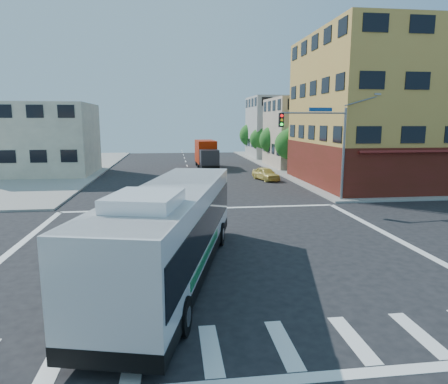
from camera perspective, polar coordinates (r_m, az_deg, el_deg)
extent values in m
plane|color=black|center=(18.81, -1.18, -8.56)|extent=(120.00, 120.00, 0.00)
cube|color=#98958D|center=(64.62, 27.61, 3.65)|extent=(50.00, 50.00, 0.15)
cube|color=#B49040|center=(42.33, 24.27, 10.54)|extent=(18.00, 15.00, 14.00)
cube|color=#591A14|center=(42.51, 23.78, 3.80)|extent=(18.09, 15.08, 4.00)
cube|color=#C2AE94|center=(55.08, 12.89, 8.24)|extent=(12.00, 10.00, 9.00)
cube|color=#A2A29D|center=(68.39, 8.84, 9.10)|extent=(12.00, 10.00, 10.00)
cube|color=beige|center=(50.10, -25.04, 6.83)|extent=(12.00, 10.00, 8.00)
cylinder|color=slate|center=(31.32, 16.69, 5.05)|extent=(0.18, 0.18, 7.00)
cylinder|color=slate|center=(30.06, 12.75, 10.95)|extent=(5.01, 0.62, 0.12)
cube|color=black|center=(29.06, 8.17, 10.15)|extent=(0.32, 0.30, 1.00)
sphere|color=#FF0C0C|center=(28.90, 8.27, 10.74)|extent=(0.20, 0.20, 0.20)
sphere|color=yellow|center=(28.89, 8.26, 10.14)|extent=(0.20, 0.20, 0.20)
sphere|color=#19FF33|center=(28.90, 8.24, 9.55)|extent=(0.20, 0.20, 0.20)
cube|color=navy|center=(30.28, 13.64, 11.38)|extent=(1.80, 0.22, 0.28)
cube|color=gray|center=(32.60, 21.04, 12.92)|extent=(0.50, 0.22, 0.14)
cylinder|color=#392114|center=(47.99, 9.33, 3.89)|extent=(0.28, 0.28, 1.92)
sphere|color=#1C5719|center=(47.80, 9.41, 6.76)|extent=(3.60, 3.60, 3.60)
sphere|color=#1C5719|center=(47.59, 10.02, 7.81)|extent=(2.52, 2.52, 2.52)
cylinder|color=#392114|center=(55.67, 6.99, 4.82)|extent=(0.28, 0.28, 1.99)
sphere|color=#1C5719|center=(55.50, 7.04, 7.41)|extent=(3.80, 3.80, 3.80)
sphere|color=#1C5719|center=(55.27, 7.55, 8.38)|extent=(2.66, 2.66, 2.66)
cylinder|color=#392114|center=(63.42, 5.21, 5.44)|extent=(0.28, 0.28, 1.89)
sphere|color=#1C5719|center=(63.28, 5.24, 7.52)|extent=(3.40, 3.40, 3.40)
sphere|color=#1C5719|center=(63.05, 5.67, 8.28)|extent=(2.38, 2.38, 2.38)
cylinder|color=#392114|center=(71.23, 3.82, 6.02)|extent=(0.28, 0.28, 2.03)
sphere|color=#1C5719|center=(71.09, 3.84, 8.12)|extent=(4.00, 4.00, 4.00)
sphere|color=#1C5719|center=(70.85, 4.22, 8.92)|extent=(2.80, 2.80, 2.80)
cube|color=black|center=(15.90, -7.25, -9.88)|extent=(5.89, 13.47, 0.49)
cube|color=silver|center=(15.50, -7.36, -5.21)|extent=(5.87, 13.44, 3.12)
cube|color=black|center=(15.45, -7.38, -4.52)|extent=(5.83, 13.07, 1.37)
cube|color=black|center=(21.70, -3.25, -0.52)|extent=(2.51, 0.68, 1.48)
cube|color=#E5590C|center=(21.56, -3.27, 2.36)|extent=(2.05, 0.56, 0.31)
cube|color=silver|center=(15.18, -7.49, 0.25)|extent=(5.75, 13.17, 0.13)
cube|color=silver|center=(12.02, -11.30, -1.17)|extent=(2.48, 2.81, 0.39)
cube|color=#117039|center=(15.62, -12.87, -8.30)|extent=(1.47, 5.86, 0.31)
cube|color=#117039|center=(14.94, -2.48, -8.90)|extent=(1.47, 5.86, 0.31)
cylinder|color=black|center=(20.11, -8.03, -5.72)|extent=(0.59, 1.19, 1.14)
cylinder|color=#99999E|center=(20.15, -8.46, -5.70)|extent=(0.18, 0.56, 0.57)
cylinder|color=black|center=(19.63, -0.57, -6.02)|extent=(0.59, 1.19, 1.14)
cylinder|color=#99999E|center=(19.61, -0.12, -6.03)|extent=(0.18, 0.56, 0.57)
cylinder|color=black|center=(12.66, -18.00, -15.89)|extent=(0.59, 1.19, 1.14)
cylinder|color=#99999E|center=(12.72, -18.66, -15.80)|extent=(0.18, 0.56, 0.57)
cylinder|color=black|center=(11.87, -5.87, -17.24)|extent=(0.59, 1.19, 1.14)
cylinder|color=#99999E|center=(11.84, -5.11, -17.30)|extent=(0.18, 0.56, 0.57)
cube|color=#232328|center=(49.68, -2.12, 4.59)|extent=(2.34, 2.24, 2.55)
cube|color=black|center=(48.73, -1.98, 4.94)|extent=(2.06, 0.16, 0.98)
cube|color=#A21C01|center=(53.29, -2.65, 5.80)|extent=(2.57, 5.57, 2.94)
cube|color=black|center=(52.27, -2.48, 4.05)|extent=(2.47, 7.91, 0.29)
cylinder|color=black|center=(49.83, -3.32, 3.69)|extent=(0.31, 0.99, 0.98)
cylinder|color=black|center=(50.10, -0.98, 3.74)|extent=(0.31, 0.99, 0.98)
cylinder|color=black|center=(52.64, -3.66, 4.02)|extent=(0.31, 0.99, 0.98)
cylinder|color=black|center=(52.89, -1.44, 4.07)|extent=(0.31, 0.99, 0.98)
cylinder|color=black|center=(55.06, -3.93, 4.29)|extent=(0.31, 0.99, 0.98)
cylinder|color=black|center=(55.30, -1.81, 4.33)|extent=(0.31, 0.99, 0.98)
imported|color=#DFC758|center=(41.52, 5.99, 2.62)|extent=(2.52, 4.20, 1.34)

